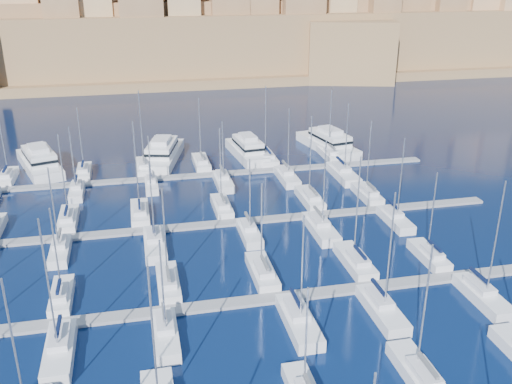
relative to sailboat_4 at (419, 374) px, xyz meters
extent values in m
plane|color=black|center=(-11.08, 28.61, -0.75)|extent=(600.00, 600.00, 0.00)
cube|color=slate|center=(-11.08, 16.61, -0.55)|extent=(84.00, 2.00, 0.40)
cube|color=slate|center=(-11.08, 38.61, -0.55)|extent=(84.00, 2.00, 0.40)
cube|color=slate|center=(-11.08, 60.61, -0.55)|extent=(84.00, 2.00, 0.40)
cylinder|color=#9EA0A8|center=(-35.09, 0.96, 7.44)|extent=(0.18, 0.18, 13.59)
cylinder|color=#9EA0A8|center=(-24.32, 0.96, 7.26)|extent=(0.18, 0.18, 13.25)
cylinder|color=#9EA0A8|center=(-11.35, 0.02, 5.75)|extent=(0.18, 0.18, 10.39)
cube|color=silver|center=(0.00, 0.11, -0.22)|extent=(2.70, 9.00, 1.65)
cube|color=silver|center=(0.00, -0.79, 0.95)|extent=(1.89, 4.05, 0.70)
cylinder|color=#9EA0A8|center=(0.00, 0.56, 7.03)|extent=(0.18, 0.18, 12.85)
cube|color=#595B60|center=(0.00, -1.24, 2.00)|extent=(0.35, 3.60, 0.35)
cube|color=silver|center=(-34.38, 21.63, -0.25)|extent=(2.41, 8.04, 1.60)
cube|color=silver|center=(-34.38, 20.83, 0.90)|extent=(1.69, 3.62, 0.70)
cylinder|color=#9EA0A8|center=(-34.38, 22.03, 5.78)|extent=(0.18, 0.18, 10.46)
cube|color=black|center=(-34.38, 20.43, 1.95)|extent=(0.35, 3.22, 0.35)
cube|color=silver|center=(-21.99, 21.96, -0.23)|extent=(2.61, 8.71, 1.64)
cube|color=silver|center=(-21.99, 21.09, 0.94)|extent=(1.83, 3.92, 0.70)
cylinder|color=#9EA0A8|center=(-21.99, 22.40, 6.40)|extent=(0.18, 0.18, 11.62)
cube|color=#595B60|center=(-21.99, 20.66, 1.99)|extent=(0.35, 3.48, 0.35)
cube|color=silver|center=(-10.18, 22.11, -0.22)|extent=(2.70, 9.00, 1.65)
cube|color=silver|center=(-10.18, 21.21, 0.95)|extent=(1.89, 4.05, 0.70)
cylinder|color=#9EA0A8|center=(-10.18, 22.56, 6.16)|extent=(0.18, 0.18, 11.12)
cube|color=#595B60|center=(-10.18, 20.76, 2.00)|extent=(0.35, 3.60, 0.35)
cube|color=silver|center=(2.30, 22.27, -0.21)|extent=(2.79, 9.31, 1.67)
cube|color=silver|center=(2.30, 21.34, 0.97)|extent=(1.96, 4.19, 0.70)
cylinder|color=#9EA0A8|center=(2.30, 22.73, 7.42)|extent=(0.18, 0.18, 13.60)
cube|color=black|center=(2.30, 20.87, 2.02)|extent=(0.35, 3.73, 0.35)
cube|color=silver|center=(12.56, 21.70, -0.24)|extent=(2.45, 8.18, 1.61)
cube|color=silver|center=(12.56, 20.88, 0.91)|extent=(1.72, 3.68, 0.70)
cylinder|color=#9EA0A8|center=(12.56, 22.11, 6.06)|extent=(0.18, 0.18, 10.99)
cube|color=black|center=(12.56, 20.47, 1.96)|extent=(0.35, 3.27, 0.35)
cube|color=silver|center=(-33.61, 10.97, -0.22)|extent=(2.79, 9.29, 1.66)
cube|color=silver|center=(-33.61, 11.90, 0.97)|extent=(1.95, 4.18, 0.70)
cylinder|color=#9EA0A8|center=(-33.61, 10.50, 7.70)|extent=(0.18, 0.18, 14.16)
cube|color=black|center=(-33.61, 12.36, 2.02)|extent=(0.35, 3.71, 0.35)
cube|color=silver|center=(-22.99, 11.39, -0.24)|extent=(2.53, 8.45, 1.62)
cube|color=silver|center=(-22.99, 12.23, 0.93)|extent=(1.77, 3.80, 0.70)
cylinder|color=#9EA0A8|center=(-22.99, 10.96, 5.93)|extent=(0.18, 0.18, 10.71)
cube|color=#595B60|center=(-22.99, 12.65, 1.98)|extent=(0.35, 3.38, 0.35)
cube|color=silver|center=(-8.68, 10.75, -0.20)|extent=(2.92, 9.72, 1.69)
cube|color=silver|center=(-8.68, 11.72, 0.99)|extent=(2.04, 4.38, 0.70)
cylinder|color=#9EA0A8|center=(-8.68, 10.26, 6.74)|extent=(0.18, 0.18, 12.19)
cube|color=black|center=(-8.68, 12.21, 2.04)|extent=(0.35, 3.89, 0.35)
cube|color=silver|center=(1.12, 10.96, -0.21)|extent=(2.79, 9.29, 1.66)
cube|color=silver|center=(1.12, 11.89, 0.97)|extent=(1.95, 4.18, 0.70)
cylinder|color=#9EA0A8|center=(1.12, 10.50, 7.48)|extent=(0.18, 0.18, 13.73)
cube|color=black|center=(1.12, 12.36, 2.02)|extent=(0.35, 3.72, 0.35)
cube|color=silver|center=(13.82, 11.02, -0.22)|extent=(2.76, 9.19, 1.66)
cube|color=silver|center=(13.82, 11.93, 0.96)|extent=(1.93, 4.14, 0.70)
cylinder|color=#9EA0A8|center=(13.82, 10.56, 7.59)|extent=(0.18, 0.18, 13.95)
cube|color=black|center=(13.82, 12.39, 2.01)|extent=(0.35, 3.68, 0.35)
cube|color=silver|center=(-35.48, 44.11, -0.22)|extent=(2.70, 9.00, 1.65)
cube|color=silver|center=(-35.48, 43.21, 0.95)|extent=(1.89, 4.05, 0.70)
cylinder|color=#9EA0A8|center=(-35.48, 44.56, 6.92)|extent=(0.18, 0.18, 12.64)
cube|color=black|center=(-35.48, 42.76, 2.00)|extent=(0.35, 3.60, 0.35)
cube|color=silver|center=(-24.74, 44.18, -0.22)|extent=(2.74, 9.13, 1.66)
cube|color=silver|center=(-24.74, 43.26, 0.96)|extent=(1.92, 4.11, 0.70)
cylinder|color=#9EA0A8|center=(-24.74, 44.63, 7.57)|extent=(0.18, 0.18, 13.92)
cube|color=black|center=(-24.74, 42.81, 2.01)|extent=(0.35, 3.65, 0.35)
cube|color=silver|center=(-11.82, 43.93, -0.23)|extent=(2.59, 8.63, 1.63)
cube|color=silver|center=(-11.82, 43.06, 0.93)|extent=(1.81, 3.88, 0.70)
cylinder|color=#9EA0A8|center=(-11.82, 44.36, 6.71)|extent=(0.18, 0.18, 12.26)
cube|color=#595B60|center=(-11.82, 42.63, 1.98)|extent=(0.35, 3.45, 0.35)
cube|color=silver|center=(2.99, 44.22, -0.22)|extent=(2.77, 9.23, 1.66)
cube|color=silver|center=(2.99, 43.30, 0.96)|extent=(1.94, 4.15, 0.70)
cylinder|color=#9EA0A8|center=(2.99, 44.69, 7.23)|extent=(0.18, 0.18, 13.24)
cube|color=#595B60|center=(2.99, 42.84, 2.01)|extent=(0.35, 3.69, 0.35)
cube|color=silver|center=(13.05, 43.98, -0.23)|extent=(2.62, 8.73, 1.64)
cube|color=silver|center=(13.05, 43.10, 0.94)|extent=(1.83, 3.93, 0.70)
cylinder|color=#9EA0A8|center=(13.05, 44.41, 6.59)|extent=(0.18, 0.18, 11.99)
cube|color=#595B60|center=(13.05, 42.67, 1.99)|extent=(0.35, 3.49, 0.35)
cube|color=silver|center=(-35.69, 33.51, -0.24)|extent=(2.46, 8.20, 1.61)
cube|color=silver|center=(-35.69, 34.33, 0.91)|extent=(1.72, 3.69, 0.70)
cylinder|color=#9EA0A8|center=(-35.69, 33.10, 6.32)|extent=(0.18, 0.18, 11.52)
cube|color=#595B60|center=(-35.69, 34.74, 1.96)|extent=(0.35, 3.28, 0.35)
cube|color=silver|center=(-23.02, 32.78, -0.21)|extent=(2.90, 9.65, 1.68)
cube|color=silver|center=(-23.02, 33.75, 0.99)|extent=(2.03, 4.34, 0.70)
cylinder|color=#9EA0A8|center=(-23.02, 32.30, 6.44)|extent=(0.18, 0.18, 11.60)
cube|color=black|center=(-23.02, 34.23, 2.04)|extent=(0.35, 3.86, 0.35)
cube|color=silver|center=(-9.47, 33.47, -0.24)|extent=(2.49, 8.28, 1.61)
cube|color=silver|center=(-9.47, 34.30, 0.92)|extent=(1.74, 3.73, 0.70)
cylinder|color=#9EA0A8|center=(-9.47, 33.06, 5.97)|extent=(0.18, 0.18, 10.81)
cube|color=#595B60|center=(-9.47, 34.71, 1.97)|extent=(0.35, 3.31, 0.35)
cube|color=silver|center=(1.11, 32.65, -0.20)|extent=(2.97, 9.91, 1.70)
cube|color=silver|center=(1.11, 33.65, 1.00)|extent=(2.08, 4.46, 0.70)
cylinder|color=#9EA0A8|center=(1.11, 32.16, 7.07)|extent=(0.18, 0.18, 12.85)
cube|color=#595B60|center=(1.11, 34.14, 2.05)|extent=(0.35, 3.96, 0.35)
cube|color=silver|center=(13.19, 33.29, -0.23)|extent=(2.59, 8.64, 1.63)
cube|color=silver|center=(13.19, 34.15, 0.93)|extent=(1.81, 3.89, 0.70)
cylinder|color=#9EA0A8|center=(13.19, 32.86, 6.78)|extent=(0.18, 0.18, 12.38)
cube|color=black|center=(13.19, 34.59, 1.98)|extent=(0.35, 3.46, 0.35)
cube|color=silver|center=(-47.88, 65.89, -0.23)|extent=(2.57, 8.55, 1.63)
cube|color=silver|center=(-47.88, 65.03, 0.93)|extent=(1.80, 3.85, 0.70)
cylinder|color=#9EA0A8|center=(-47.88, 66.32, 6.56)|extent=(0.18, 0.18, 11.96)
cube|color=black|center=(-47.88, 64.61, 1.98)|extent=(0.35, 3.42, 0.35)
cube|color=silver|center=(-34.44, 65.82, -0.24)|extent=(2.53, 8.42, 1.62)
cube|color=silver|center=(-34.44, 64.98, 0.92)|extent=(1.77, 3.79, 0.70)
cylinder|color=#9EA0A8|center=(-34.44, 66.24, 6.35)|extent=(0.18, 0.18, 11.56)
cube|color=black|center=(-34.44, 64.56, 1.97)|extent=(0.35, 3.37, 0.35)
cube|color=silver|center=(-23.34, 66.25, -0.22)|extent=(2.78, 9.28, 1.66)
cube|color=silver|center=(-23.34, 65.32, 0.97)|extent=(1.95, 4.18, 0.70)
cylinder|color=#9EA0A8|center=(-23.34, 66.72, 7.62)|extent=(0.18, 0.18, 14.00)
cube|color=#595B60|center=(-23.34, 64.86, 2.02)|extent=(0.35, 3.71, 0.35)
cube|color=silver|center=(-12.30, 66.29, -0.21)|extent=(2.81, 9.35, 1.67)
cube|color=silver|center=(-12.30, 65.35, 0.97)|extent=(1.96, 4.21, 0.70)
cylinder|color=#9EA0A8|center=(-12.30, 66.75, 6.66)|extent=(0.18, 0.18, 12.08)
cube|color=#595B60|center=(-12.30, 64.88, 2.02)|extent=(0.35, 3.74, 0.35)
cube|color=silver|center=(0.82, 66.76, -0.19)|extent=(3.09, 10.30, 1.71)
cube|color=silver|center=(0.82, 65.73, 1.02)|extent=(2.16, 4.63, 0.70)
cylinder|color=#9EA0A8|center=(0.82, 67.27, 7.51)|extent=(0.18, 0.18, 13.68)
cube|color=black|center=(0.82, 65.21, 2.07)|extent=(0.35, 4.12, 0.35)
cube|color=silver|center=(14.02, 66.10, -0.22)|extent=(2.69, 8.97, 1.65)
cube|color=silver|center=(14.02, 65.20, 0.95)|extent=(1.88, 4.04, 0.70)
cylinder|color=#9EA0A8|center=(14.02, 66.54, 6.85)|extent=(0.18, 0.18, 12.49)
cube|color=#595B60|center=(14.02, 64.75, 2.00)|extent=(0.35, 3.59, 0.35)
cube|color=silver|center=(-35.05, 55.76, -0.25)|extent=(2.31, 7.70, 1.58)
cube|color=silver|center=(-35.05, 56.53, 0.89)|extent=(1.62, 3.46, 0.70)
cylinder|color=#9EA0A8|center=(-35.05, 55.38, 6.00)|extent=(0.18, 0.18, 10.93)
cube|color=black|center=(-35.05, 56.92, 1.94)|extent=(0.35, 3.08, 0.35)
cube|color=silver|center=(-22.42, 56.01, -0.27)|extent=(2.16, 7.21, 1.56)
cube|color=silver|center=(-22.42, 56.73, 0.86)|extent=(1.51, 3.25, 0.70)
cylinder|color=#9EA0A8|center=(-22.42, 55.64, 4.79)|extent=(0.18, 0.18, 8.56)
cube|color=black|center=(-22.42, 57.09, 1.91)|extent=(0.35, 2.88, 0.35)
cube|color=silver|center=(-9.79, 55.09, -0.22)|extent=(2.71, 9.05, 1.65)
cube|color=silver|center=(-9.79, 55.99, 0.96)|extent=(1.90, 4.07, 0.70)
cylinder|color=#9EA0A8|center=(-9.79, 54.63, 5.88)|extent=(0.18, 0.18, 10.54)
cube|color=#595B60|center=(-9.79, 56.44, 2.01)|extent=(0.35, 3.62, 0.35)
cube|color=silver|center=(2.02, 54.95, -0.21)|extent=(2.79, 9.31, 1.67)
cube|color=silver|center=(2.02, 55.89, 0.97)|extent=(1.96, 4.19, 0.70)
cylinder|color=#9EA0A8|center=(2.02, 54.49, 6.72)|extent=(0.18, 0.18, 12.20)
cube|color=#595B60|center=(2.02, 56.35, 2.02)|extent=(0.35, 3.73, 0.35)
cube|color=silver|center=(12.61, 54.24, -0.18)|extent=(3.22, 10.74, 1.74)
cube|color=silver|center=(12.61, 55.32, 1.04)|extent=(2.26, 4.83, 0.70)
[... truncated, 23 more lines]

